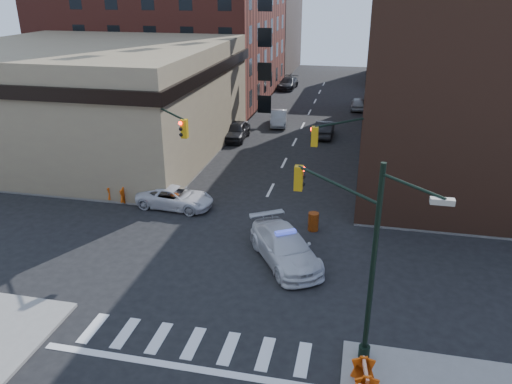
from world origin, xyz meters
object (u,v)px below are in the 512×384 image
at_px(pedestrian_b, 94,183).
at_px(barricade_nw_a, 119,193).
at_px(parked_car_wfar, 279,118).
at_px(parked_car_enear, 324,129).
at_px(barrel_road, 313,222).
at_px(pickup, 175,197).
at_px(barrel_bank, 175,201).
at_px(pedestrian_a, 122,171).
at_px(parked_car_wnear, 236,131).
at_px(police_car, 285,247).
at_px(barricade_se_a, 364,378).

xyz_separation_m(pedestrian_b, barricade_nw_a, (1.90, -0.30, -0.43)).
bearing_deg(parked_car_wfar, parked_car_enear, -40.52).
distance_m(parked_car_enear, barrel_road, 20.09).
height_order(pickup, barrel_bank, pickup).
bearing_deg(parked_car_wfar, barrel_bank, -105.73).
bearing_deg(pedestrian_a, parked_car_wnear, 73.82).
height_order(pickup, parked_car_wfar, parked_car_wfar).
xyz_separation_m(parked_car_wnear, pedestrian_b, (-5.90, -15.74, 0.27)).
xyz_separation_m(pedestrian_b, barrel_road, (15.06, -1.58, -0.55)).
distance_m(pickup, barrel_road, 9.29).
relative_size(police_car, barrel_bank, 5.86).
height_order(pickup, parked_car_enear, parked_car_enear).
bearing_deg(parked_car_enear, pedestrian_a, 50.21).
xyz_separation_m(parked_car_wnear, parked_car_enear, (8.00, 2.74, -0.07)).
relative_size(police_car, parked_car_wnear, 1.21).
height_order(pedestrian_a, barrel_road, pedestrian_a).
distance_m(barrel_road, barricade_nw_a, 13.21).
relative_size(pedestrian_a, pedestrian_b, 0.90).
bearing_deg(barricade_se_a, parked_car_wfar, 6.96).
height_order(pickup, pedestrian_a, pedestrian_a).
relative_size(pedestrian_a, barricade_nw_a, 1.24).
relative_size(parked_car_wnear, barricade_se_a, 3.77).
bearing_deg(barricade_nw_a, pickup, 14.18).
bearing_deg(police_car, barricade_se_a, -95.00).
xyz_separation_m(parked_car_enear, barricade_se_a, (4.33, -32.48, -0.12)).
height_order(barrel_road, barricade_nw_a, barricade_nw_a).
relative_size(parked_car_wnear, barrel_bank, 4.85).
xyz_separation_m(pickup, barrel_road, (9.19, -1.38, -0.14)).
distance_m(pedestrian_a, barrel_road, 15.04).
bearing_deg(parked_car_wnear, pickup, -90.77).
height_order(parked_car_wfar, barrel_road, parked_car_wfar).
bearing_deg(police_car, parked_car_wnear, 79.22).
bearing_deg(barrel_bank, barrel_road, -7.37).
bearing_deg(parked_car_enear, parked_car_wnear, 19.29).
bearing_deg(parked_car_enear, barricade_se_a, 97.99).
xyz_separation_m(parked_car_wfar, parked_car_enear, (5.00, -3.19, 0.00)).
bearing_deg(pickup, parked_car_wfar, -3.62).
xyz_separation_m(police_car, barricade_se_a, (4.24, -8.47, -0.22)).
relative_size(parked_car_wfar, pedestrian_a, 2.69).
relative_size(parked_car_wfar, parked_car_enear, 1.00).
bearing_deg(barrel_road, barrel_bank, 172.63).
distance_m(pedestrian_a, barrel_bank, 6.16).
bearing_deg(barricade_se_a, parked_car_enear, -0.11).
relative_size(pedestrian_b, barricade_nw_a, 1.38).
xyz_separation_m(pedestrian_a, barrel_road, (14.38, -4.41, -0.45)).
bearing_deg(parked_car_wnear, pedestrian_a, -112.67).
bearing_deg(barricade_se_a, pedestrian_b, 44.78).
height_order(police_car, barrel_road, police_car).
bearing_deg(pedestrian_a, parked_car_wfar, 72.26).
xyz_separation_m(pedestrian_a, barricade_nw_a, (1.22, -3.12, -0.34)).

